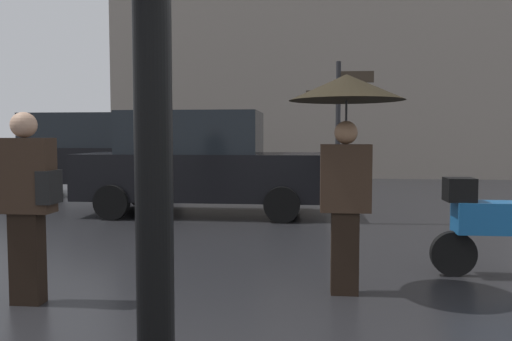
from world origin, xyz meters
TOP-DOWN VIEW (x-y plane):
  - pedestrian_with_umbrella at (0.25, 2.47)m, footprint 1.03×1.03m
  - pedestrian_with_bag at (-2.44, 1.92)m, footprint 0.50×0.24m
  - parked_scooter at (1.79, 3.19)m, footprint 1.33×0.32m
  - parked_car_left at (-2.04, 7.09)m, footprint 4.48×1.83m
  - parked_car_right at (-5.54, 9.95)m, footprint 4.31×1.87m
  - street_signpost at (0.39, 6.28)m, footprint 1.08×0.08m

SIDE VIEW (x-z plane):
  - parked_scooter at x=1.79m, z-range -0.06..1.17m
  - pedestrian_with_bag at x=-2.44m, z-range 0.11..1.74m
  - parked_car_left at x=-2.04m, z-range 0.00..1.88m
  - parked_car_right at x=-5.54m, z-range 0.01..1.98m
  - pedestrian_with_umbrella at x=0.25m, z-range 0.60..2.58m
  - street_signpost at x=0.39m, z-range 0.29..2.92m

